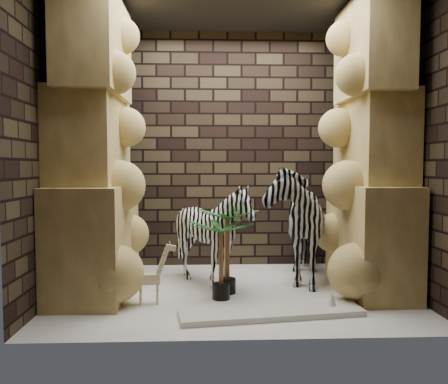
{
  "coord_description": "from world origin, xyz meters",
  "views": [
    {
      "loc": [
        -0.28,
        -4.44,
        1.29
      ],
      "look_at": [
        -0.09,
        0.15,
        1.02
      ],
      "focal_mm": 35.24,
      "sensor_mm": 36.0,
      "label": 1
    }
  ],
  "objects_px": {
    "giraffe_toy": "(149,272)",
    "palm_back": "(221,260)",
    "surfboard": "(271,312)",
    "palm_front": "(227,251)",
    "zebra_left": "(213,240)",
    "zebra_right": "(294,213)"
  },
  "relations": [
    {
      "from": "palm_back",
      "to": "zebra_right",
      "type": "bearing_deg",
      "value": 40.12
    },
    {
      "from": "giraffe_toy",
      "to": "palm_front",
      "type": "bearing_deg",
      "value": 17.31
    },
    {
      "from": "giraffe_toy",
      "to": "palm_front",
      "type": "xyz_separation_m",
      "value": [
        0.75,
        0.32,
        0.13
      ]
    },
    {
      "from": "zebra_left",
      "to": "palm_front",
      "type": "bearing_deg",
      "value": -60.53
    },
    {
      "from": "zebra_right",
      "to": "giraffe_toy",
      "type": "xyz_separation_m",
      "value": [
        -1.53,
        -0.85,
        -0.46
      ]
    },
    {
      "from": "zebra_right",
      "to": "giraffe_toy",
      "type": "distance_m",
      "value": 1.81
    },
    {
      "from": "zebra_right",
      "to": "surfboard",
      "type": "bearing_deg",
      "value": -101.35
    },
    {
      "from": "giraffe_toy",
      "to": "palm_back",
      "type": "bearing_deg",
      "value": 4.71
    },
    {
      "from": "palm_front",
      "to": "surfboard",
      "type": "height_order",
      "value": "palm_front"
    },
    {
      "from": "giraffe_toy",
      "to": "palm_back",
      "type": "distance_m",
      "value": 0.7
    },
    {
      "from": "palm_front",
      "to": "palm_back",
      "type": "bearing_deg",
      "value": -110.22
    },
    {
      "from": "palm_front",
      "to": "palm_back",
      "type": "relative_size",
      "value": 1.14
    },
    {
      "from": "zebra_right",
      "to": "surfboard",
      "type": "xyz_separation_m",
      "value": [
        -0.43,
        -1.19,
        -0.74
      ]
    },
    {
      "from": "surfboard",
      "to": "giraffe_toy",
      "type": "bearing_deg",
      "value": 154.79
    },
    {
      "from": "palm_front",
      "to": "giraffe_toy",
      "type": "bearing_deg",
      "value": -156.74
    },
    {
      "from": "zebra_left",
      "to": "giraffe_toy",
      "type": "distance_m",
      "value": 0.89
    },
    {
      "from": "zebra_right",
      "to": "surfboard",
      "type": "height_order",
      "value": "zebra_right"
    },
    {
      "from": "zebra_left",
      "to": "palm_back",
      "type": "distance_m",
      "value": 0.51
    },
    {
      "from": "giraffe_toy",
      "to": "surfboard",
      "type": "bearing_deg",
      "value": -23.43
    },
    {
      "from": "palm_back",
      "to": "surfboard",
      "type": "xyz_separation_m",
      "value": [
        0.42,
        -0.47,
        -0.36
      ]
    },
    {
      "from": "zebra_right",
      "to": "zebra_left",
      "type": "relative_size",
      "value": 1.38
    },
    {
      "from": "palm_back",
      "to": "surfboard",
      "type": "bearing_deg",
      "value": -48.47
    }
  ]
}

